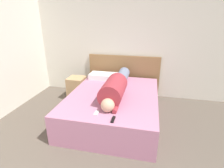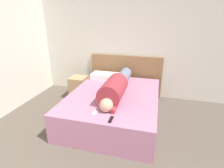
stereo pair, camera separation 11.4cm
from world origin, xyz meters
name	(u,v)px [view 2 (the right image)]	position (x,y,z in m)	size (l,w,h in m)	color
wall_back	(136,42)	(0.00, 3.99, 1.30)	(5.88, 0.06, 2.60)	silver
bed	(114,105)	(-0.21, 2.77, 0.25)	(1.61, 2.04, 0.50)	#B2708E
headboard	(126,75)	(-0.21, 3.92, 0.49)	(1.73, 0.04, 0.99)	olive
nightstand	(79,88)	(-1.25, 3.41, 0.26)	(0.37, 0.37, 0.53)	tan
person_lying	(116,86)	(-0.16, 2.75, 0.67)	(0.38, 1.74, 0.38)	tan
pillow_near_headboard	(106,76)	(-0.61, 3.54, 0.57)	(0.64, 0.34, 0.12)	white
tv_remote	(111,119)	(-0.03, 1.89, 0.52)	(0.04, 0.15, 0.02)	black
cell_phone	(95,113)	(-0.32, 2.01, 0.51)	(0.06, 0.13, 0.01)	#B2B7BC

